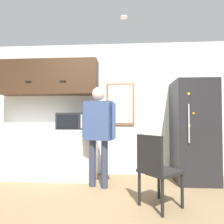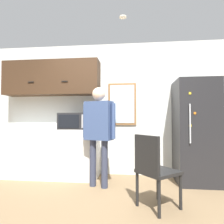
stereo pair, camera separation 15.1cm
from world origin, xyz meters
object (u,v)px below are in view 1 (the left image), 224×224
object	(u,v)px
chair	(156,167)
person	(99,126)
microwave	(73,121)
refrigerator	(193,131)

from	to	relation	value
chair	person	bearing A→B (deg)	8.83
microwave	refrigerator	distance (m)	2.24
microwave	refrigerator	world-z (taller)	refrigerator
person	chair	world-z (taller)	person
microwave	chair	size ratio (longest dim) A/B	0.59
person	refrigerator	bearing A→B (deg)	31.96
person	refrigerator	size ratio (longest dim) A/B	0.91
person	chair	size ratio (longest dim) A/B	1.79
refrigerator	chair	distance (m)	1.48
microwave	chair	xyz separation A→B (m)	(1.38, -1.13, -0.57)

